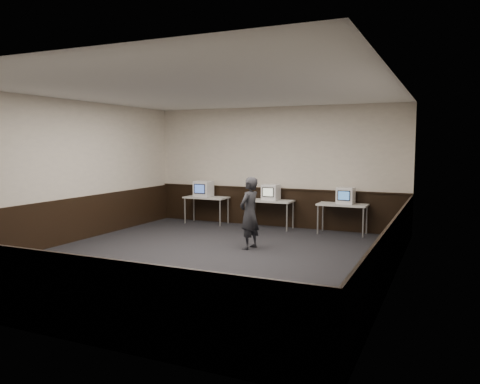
% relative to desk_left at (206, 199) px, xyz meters
% --- Properties ---
extents(floor, '(8.00, 8.00, 0.00)m').
position_rel_desk_left_xyz_m(floor, '(1.90, -3.60, -0.68)').
color(floor, black).
rests_on(floor, ground).
extents(ceiling, '(8.00, 8.00, 0.00)m').
position_rel_desk_left_xyz_m(ceiling, '(1.90, -3.60, 2.52)').
color(ceiling, white).
rests_on(ceiling, back_wall).
extents(back_wall, '(7.00, 0.00, 7.00)m').
position_rel_desk_left_xyz_m(back_wall, '(1.90, 0.40, 0.92)').
color(back_wall, silver).
rests_on(back_wall, ground).
extents(front_wall, '(7.00, 0.00, 7.00)m').
position_rel_desk_left_xyz_m(front_wall, '(1.90, -7.60, 0.92)').
color(front_wall, silver).
rests_on(front_wall, ground).
extents(left_wall, '(0.00, 8.00, 8.00)m').
position_rel_desk_left_xyz_m(left_wall, '(-1.60, -3.60, 0.92)').
color(left_wall, silver).
rests_on(left_wall, ground).
extents(right_wall, '(0.00, 8.00, 8.00)m').
position_rel_desk_left_xyz_m(right_wall, '(5.40, -3.60, 0.92)').
color(right_wall, silver).
rests_on(right_wall, ground).
extents(wainscot_back, '(6.98, 0.04, 1.00)m').
position_rel_desk_left_xyz_m(wainscot_back, '(1.90, 0.38, -0.18)').
color(wainscot_back, black).
rests_on(wainscot_back, back_wall).
extents(wainscot_front, '(6.98, 0.04, 1.00)m').
position_rel_desk_left_xyz_m(wainscot_front, '(1.90, -7.58, -0.18)').
color(wainscot_front, black).
rests_on(wainscot_front, front_wall).
extents(wainscot_left, '(0.04, 7.98, 1.00)m').
position_rel_desk_left_xyz_m(wainscot_left, '(-1.58, -3.60, -0.18)').
color(wainscot_left, black).
rests_on(wainscot_left, left_wall).
extents(wainscot_right, '(0.04, 7.98, 1.00)m').
position_rel_desk_left_xyz_m(wainscot_right, '(5.38, -3.60, -0.18)').
color(wainscot_right, black).
rests_on(wainscot_right, right_wall).
extents(wainscot_rail, '(6.98, 0.06, 0.04)m').
position_rel_desk_left_xyz_m(wainscot_rail, '(1.90, 0.36, 0.34)').
color(wainscot_rail, black).
rests_on(wainscot_rail, wainscot_back).
extents(desk_left, '(1.20, 0.60, 0.75)m').
position_rel_desk_left_xyz_m(desk_left, '(0.00, 0.00, 0.00)').
color(desk_left, beige).
rests_on(desk_left, ground).
extents(desk_center, '(1.20, 0.60, 0.75)m').
position_rel_desk_left_xyz_m(desk_center, '(1.90, 0.00, 0.00)').
color(desk_center, beige).
rests_on(desk_center, ground).
extents(desk_right, '(1.20, 0.60, 0.75)m').
position_rel_desk_left_xyz_m(desk_right, '(3.80, 0.00, 0.00)').
color(desk_right, beige).
rests_on(desk_right, ground).
extents(emac_left, '(0.46, 0.49, 0.45)m').
position_rel_desk_left_xyz_m(emac_left, '(-0.06, -0.05, 0.29)').
color(emac_left, white).
rests_on(emac_left, desk_left).
extents(emac_center, '(0.42, 0.45, 0.41)m').
position_rel_desk_left_xyz_m(emac_center, '(1.91, 0.03, 0.28)').
color(emac_center, white).
rests_on(emac_center, desk_center).
extents(emac_right, '(0.41, 0.45, 0.41)m').
position_rel_desk_left_xyz_m(emac_right, '(3.87, 0.03, 0.28)').
color(emac_right, white).
rests_on(emac_right, desk_right).
extents(person, '(0.47, 0.62, 1.52)m').
position_rel_desk_left_xyz_m(person, '(2.35, -2.44, 0.08)').
color(person, '#242529').
rests_on(person, ground).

